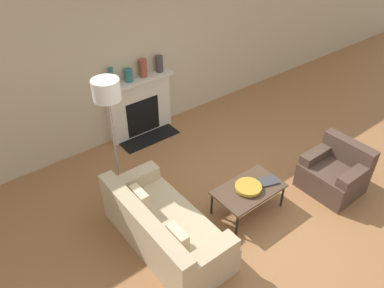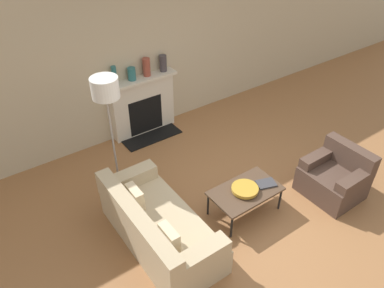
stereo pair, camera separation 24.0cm
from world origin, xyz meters
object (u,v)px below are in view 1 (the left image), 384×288
(fireplace, at_px, (140,107))
(armchair_near, at_px, (335,173))
(mantel_vase_left, at_px, (111,77))
(mantel_vase_center_left, at_px, (129,75))
(couch, at_px, (163,228))
(book, at_px, (269,181))
(mantel_vase_right, at_px, (159,64))
(bowl, at_px, (248,187))
(mantel_vase_center_right, at_px, (143,68))
(coffee_table, at_px, (249,190))
(floor_lamp, at_px, (108,101))

(fireplace, relative_size, armchair_near, 1.62)
(mantel_vase_left, relative_size, mantel_vase_center_left, 1.50)
(fireplace, bearing_deg, couch, -115.80)
(couch, relative_size, book, 5.97)
(mantel_vase_left, height_order, mantel_vase_right, mantel_vase_left)
(bowl, bearing_deg, couch, 169.36)
(bowl, relative_size, book, 1.20)
(mantel_vase_center_left, xyz_separation_m, mantel_vase_center_right, (0.29, 0.00, 0.05))
(armchair_near, height_order, bowl, armchair_near)
(bowl, height_order, mantel_vase_center_right, mantel_vase_center_right)
(couch, height_order, mantel_vase_center_left, mantel_vase_center_left)
(couch, distance_m, bowl, 1.32)
(coffee_table, distance_m, bowl, 0.08)
(mantel_vase_center_right, bearing_deg, floor_lamp, -136.98)
(armchair_near, bearing_deg, bowl, -108.45)
(floor_lamp, distance_m, mantel_vase_left, 1.36)
(floor_lamp, bearing_deg, book, -45.75)
(coffee_table, xyz_separation_m, floor_lamp, (-1.24, 1.53, 1.18))
(couch, relative_size, bowl, 4.98)
(book, relative_size, mantel_vase_center_right, 0.98)
(fireplace, xyz_separation_m, mantel_vase_center_left, (-0.15, 0.01, 0.68))
(armchair_near, distance_m, mantel_vase_left, 3.88)
(mantel_vase_right, bearing_deg, book, -90.64)
(coffee_table, bearing_deg, mantel_vase_right, 82.50)
(bowl, relative_size, mantel_vase_right, 1.27)
(bowl, xyz_separation_m, book, (0.35, -0.07, -0.03))
(book, xyz_separation_m, mantel_vase_center_left, (-0.60, 2.78, 0.80))
(mantel_vase_left, relative_size, mantel_vase_center_right, 1.04)
(mantel_vase_center_left, distance_m, mantel_vase_center_right, 0.30)
(bowl, relative_size, mantel_vase_center_left, 1.69)
(armchair_near, xyz_separation_m, coffee_table, (-1.39, 0.48, 0.09))
(floor_lamp, relative_size, mantel_vase_center_left, 8.45)
(fireplace, bearing_deg, armchair_near, -64.49)
(bowl, bearing_deg, armchair_near, -18.45)
(mantel_vase_center_left, bearing_deg, book, -77.76)
(floor_lamp, bearing_deg, coffee_table, -51.05)
(mantel_vase_right, bearing_deg, bowl, -97.94)
(mantel_vase_right, bearing_deg, floor_lamp, -143.69)
(coffee_table, bearing_deg, fireplace, 92.62)
(mantel_vase_left, xyz_separation_m, mantel_vase_center_right, (0.62, 0.00, -0.01))
(fireplace, bearing_deg, floor_lamp, -133.96)
(coffee_table, bearing_deg, mantel_vase_center_left, 95.86)
(armchair_near, xyz_separation_m, mantel_vase_left, (-1.99, 3.18, 0.99))
(couch, distance_m, mantel_vase_center_left, 2.83)
(floor_lamp, bearing_deg, mantel_vase_center_left, 50.64)
(fireplace, distance_m, bowl, 2.70)
(mantel_vase_left, bearing_deg, armchair_near, -58.00)
(floor_lamp, height_order, mantel_vase_left, floor_lamp)
(armchair_near, xyz_separation_m, bowl, (-1.41, 0.47, 0.16))
(book, bearing_deg, mantel_vase_left, 127.42)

